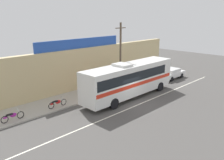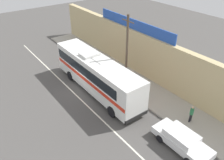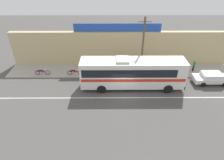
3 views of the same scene
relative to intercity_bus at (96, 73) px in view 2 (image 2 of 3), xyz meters
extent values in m
plane|color=#4F4C49|center=(-1.08, -1.33, -2.07)|extent=(70.00, 70.00, 0.00)
cube|color=#A8A399|center=(-1.08, 3.87, -2.00)|extent=(30.00, 3.60, 0.14)
cube|color=tan|center=(-1.08, 6.02, 0.33)|extent=(30.00, 0.70, 4.80)
cube|color=#234CAD|center=(-1.53, 6.02, 3.28)|extent=(11.58, 0.12, 1.10)
cube|color=silver|center=(-1.08, -2.13, -2.06)|extent=(30.00, 0.14, 0.01)
cube|color=white|center=(0.08, 0.00, -0.07)|extent=(11.85, 2.45, 3.10)
cube|color=black|center=(-0.39, 0.00, 0.48)|extent=(10.43, 2.47, 0.96)
cube|color=red|center=(0.08, 0.00, -0.37)|extent=(11.62, 2.47, 0.36)
cube|color=black|center=(5.98, 0.00, 0.38)|extent=(0.04, 2.21, 1.40)
cube|color=black|center=(5.97, 0.00, -1.44)|extent=(0.12, 2.45, 0.36)
cube|color=silver|center=(-1.10, 0.00, 1.60)|extent=(1.40, 1.72, 0.24)
cylinder|color=black|center=(4.11, 1.14, -1.55)|extent=(1.04, 0.32, 1.04)
cylinder|color=black|center=(4.11, -1.14, -1.55)|extent=(1.04, 0.32, 1.04)
cylinder|color=black|center=(-3.47, 1.14, -1.55)|extent=(1.04, 0.32, 1.04)
cylinder|color=black|center=(-3.47, -1.14, -1.55)|extent=(1.04, 0.32, 1.04)
cube|color=silver|center=(9.94, 0.84, -1.46)|extent=(4.47, 1.77, 0.56)
cube|color=silver|center=(9.84, 0.84, -0.94)|extent=(2.32, 1.59, 0.48)
cube|color=black|center=(10.70, 0.84, -0.97)|extent=(0.21, 1.48, 0.34)
cylinder|color=black|center=(11.24, 1.68, -1.76)|extent=(0.62, 0.20, 0.62)
cylinder|color=black|center=(8.64, 1.68, -1.76)|extent=(0.62, 0.20, 0.62)
cylinder|color=black|center=(8.64, 0.01, -1.76)|extent=(0.62, 0.20, 0.62)
cylinder|color=brown|center=(1.44, 2.59, 1.84)|extent=(0.22, 0.22, 7.54)
cylinder|color=brown|center=(1.44, 2.59, 5.01)|extent=(1.60, 0.10, 0.10)
torus|color=black|center=(-10.68, 2.72, -1.62)|extent=(0.62, 0.06, 0.62)
torus|color=black|center=(-12.00, 2.72, -1.62)|extent=(0.62, 0.06, 0.62)
cylinder|color=silver|center=(-10.76, 2.72, -1.32)|extent=(0.34, 0.04, 0.65)
cylinder|color=silver|center=(-10.86, 2.72, -1.00)|extent=(0.03, 0.56, 0.03)
ellipsoid|color=#991E8C|center=(-11.28, 2.72, -1.44)|extent=(0.56, 0.22, 0.34)
cube|color=black|center=(-11.58, 2.72, -1.32)|extent=(0.52, 0.20, 0.10)
ellipsoid|color=#991E8C|center=(-11.94, 2.72, -1.48)|extent=(0.36, 0.14, 0.16)
torus|color=black|center=(-6.43, 2.69, -1.62)|extent=(0.62, 0.06, 0.62)
torus|color=black|center=(-7.77, 2.69, -1.62)|extent=(0.62, 0.06, 0.62)
cylinder|color=silver|center=(-6.51, 2.69, -1.32)|extent=(0.34, 0.04, 0.65)
cylinder|color=silver|center=(-6.61, 2.69, -1.00)|extent=(0.03, 0.56, 0.03)
ellipsoid|color=red|center=(-7.03, 2.69, -1.44)|extent=(0.56, 0.22, 0.34)
cube|color=black|center=(-7.34, 2.69, -1.32)|extent=(0.52, 0.20, 0.10)
ellipsoid|color=red|center=(-7.71, 2.69, -1.48)|extent=(0.36, 0.14, 0.16)
cylinder|color=navy|center=(-0.57, 3.23, -1.52)|extent=(0.13, 0.13, 0.81)
cylinder|color=navy|center=(-0.57, 3.05, -1.52)|extent=(0.13, 0.13, 0.81)
cylinder|color=#23519E|center=(-0.57, 3.14, -0.82)|extent=(0.30, 0.30, 0.60)
sphere|color=#A37556|center=(-0.57, 3.14, -0.38)|extent=(0.22, 0.22, 0.22)
cylinder|color=#23519E|center=(-0.57, 3.34, -0.79)|extent=(0.08, 0.08, 0.56)
cylinder|color=#23519E|center=(-0.57, 2.94, -0.79)|extent=(0.08, 0.08, 0.56)
cylinder|color=black|center=(8.68, 3.68, -1.53)|extent=(0.13, 0.13, 0.78)
cylinder|color=black|center=(8.68, 3.50, -1.53)|extent=(0.13, 0.13, 0.78)
cylinder|color=#2D7A4C|center=(8.68, 3.59, -0.85)|extent=(0.30, 0.30, 0.59)
sphere|color=tan|center=(8.68, 3.59, -0.42)|extent=(0.21, 0.21, 0.21)
cylinder|color=#2D7A4C|center=(8.68, 3.79, -0.82)|extent=(0.08, 0.08, 0.54)
cylinder|color=#2D7A4C|center=(8.68, 3.39, -0.82)|extent=(0.08, 0.08, 0.54)
camera|label=1|loc=(-18.41, -15.61, 6.49)|focal=38.25mm
camera|label=2|loc=(16.21, -10.18, 11.03)|focal=36.20mm
camera|label=3|loc=(-2.39, -19.37, 11.27)|focal=31.35mm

